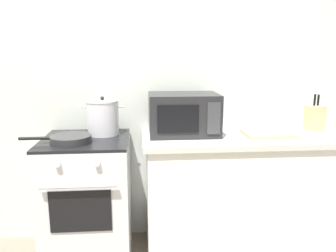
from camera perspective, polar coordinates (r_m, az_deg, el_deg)
The scene contains 9 objects.
back_wall at distance 2.68m, azimuth 0.81°, elevation 6.92°, with size 4.40×0.10×2.50m, color silver.
lower_cabinet_right at distance 2.68m, azimuth 14.66°, elevation -11.46°, with size 1.64×0.56×0.88m, color white.
countertop_right at distance 2.53m, azimuth 15.22°, elevation -1.86°, with size 1.70×0.60×0.04m, color beige.
stove at distance 2.54m, azimuth -13.52°, elevation -12.23°, with size 0.60×0.64×0.92m.
stock_pot at distance 2.46m, azimuth -11.10°, elevation 1.47°, with size 0.32×0.23×0.28m.
frying_pan at distance 2.30m, azimuth -16.48°, elevation -2.17°, with size 0.47×0.27×0.05m.
microwave at distance 2.42m, azimuth 2.68°, elevation 2.05°, with size 0.50×0.37×0.30m.
cutting_board at distance 2.53m, azimuth 16.91°, elevation -1.26°, with size 0.36×0.26×0.02m, color tan.
knife_block at distance 2.81m, azimuth 23.90°, elevation 1.35°, with size 0.13×0.10×0.28m.
Camera 1 is at (0.05, -1.69, 1.49)m, focal length 35.50 mm.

